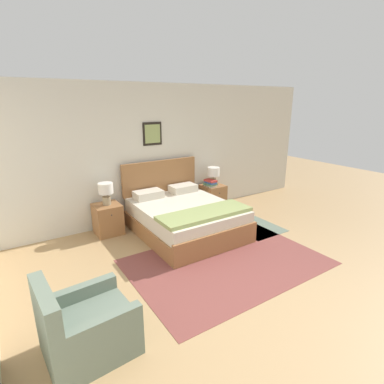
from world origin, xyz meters
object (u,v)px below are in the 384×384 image
(nightstand_near_window, at_px, (108,219))
(table_lamp_near_window, at_px, (106,191))
(armchair, at_px, (85,329))
(table_lamp_by_door, at_px, (214,174))
(nightstand_by_door, at_px, (213,197))
(bed, at_px, (185,217))

(nightstand_near_window, height_order, table_lamp_near_window, table_lamp_near_window)
(armchair, height_order, table_lamp_near_window, table_lamp_near_window)
(armchair, distance_m, table_lamp_by_door, 4.23)
(nightstand_near_window, relative_size, nightstand_by_door, 1.00)
(bed, distance_m, table_lamp_near_window, 1.44)
(bed, xyz_separation_m, nightstand_by_door, (1.16, 0.71, -0.03))
(bed, height_order, nightstand_near_window, bed)
(table_lamp_near_window, bearing_deg, nightstand_near_window, -148.39)
(nightstand_by_door, height_order, table_lamp_near_window, table_lamp_near_window)
(armchair, bearing_deg, table_lamp_by_door, 122.80)
(nightstand_by_door, distance_m, table_lamp_near_window, 2.37)
(bed, xyz_separation_m, table_lamp_by_door, (1.17, 0.72, 0.49))
(table_lamp_near_window, xyz_separation_m, table_lamp_by_door, (2.32, 0.00, 0.00))
(nightstand_near_window, xyz_separation_m, table_lamp_by_door, (2.33, 0.01, 0.52))
(armchair, bearing_deg, bed, 125.35)
(armchair, relative_size, table_lamp_near_window, 2.12)
(bed, distance_m, nightstand_near_window, 1.36)
(nightstand_near_window, bearing_deg, bed, -31.63)
(armchair, height_order, nightstand_near_window, armchair)
(table_lamp_near_window, distance_m, table_lamp_by_door, 2.32)
(nightstand_near_window, xyz_separation_m, nightstand_by_door, (2.32, 0.00, 0.00))
(bed, xyz_separation_m, nightstand_near_window, (-1.16, 0.71, -0.03))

